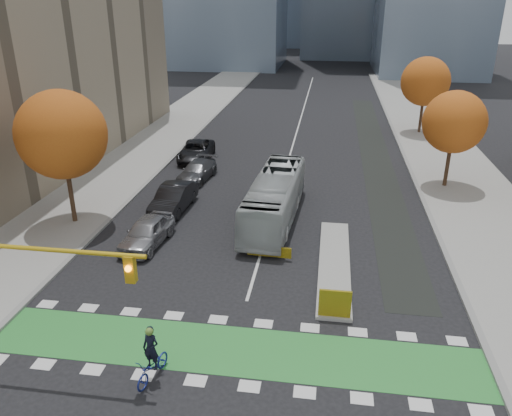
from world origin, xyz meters
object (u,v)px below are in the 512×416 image
(cyclist, at_px, (152,362))
(parked_car_d, at_px, (196,151))
(tree_east_near, at_px, (454,122))
(bus, at_px, (275,198))
(parked_car_b, at_px, (173,198))
(hazard_board, at_px, (335,303))
(parked_car_c, at_px, (197,171))
(tree_east_far, at_px, (425,82))
(tree_west, at_px, (62,135))
(parked_car_a, at_px, (147,232))

(cyclist, xyz_separation_m, parked_car_d, (-5.33, 26.40, 0.03))
(tree_east_near, height_order, bus, tree_east_near)
(tree_east_near, distance_m, parked_car_b, 20.25)
(bus, xyz_separation_m, parked_car_d, (-8.12, 11.61, -0.70))
(hazard_board, xyz_separation_m, tree_east_near, (8.00, 17.80, 4.06))
(tree_east_near, height_order, parked_car_c, tree_east_near)
(tree_east_near, xyz_separation_m, tree_east_far, (0.50, 16.00, 0.38))
(bus, bearing_deg, parked_car_c, 138.83)
(tree_west, relative_size, bus, 0.77)
(parked_car_a, relative_size, parked_car_b, 0.91)
(hazard_board, height_order, tree_west, tree_west)
(cyclist, relative_size, parked_car_b, 0.44)
(tree_west, relative_size, tree_east_near, 1.16)
(tree_west, bearing_deg, parked_car_a, -21.70)
(cyclist, distance_m, parked_car_a, 11.04)
(parked_car_d, bearing_deg, parked_car_b, -86.85)
(tree_east_far, height_order, bus, tree_east_far)
(tree_east_far, relative_size, parked_car_c, 1.60)
(tree_east_far, distance_m, parked_car_d, 24.13)
(tree_west, xyz_separation_m, tree_east_far, (24.50, 26.00, -0.38))
(tree_east_far, height_order, cyclist, tree_east_far)
(parked_car_b, bearing_deg, parked_car_a, -86.76)
(tree_east_near, bearing_deg, cyclist, -122.90)
(tree_west, height_order, parked_car_d, tree_west)
(parked_car_a, relative_size, parked_car_c, 0.96)
(parked_car_b, bearing_deg, tree_east_far, 53.91)
(hazard_board, height_order, parked_car_c, hazard_board)
(bus, bearing_deg, parked_car_b, 178.88)
(tree_east_far, height_order, parked_car_c, tree_east_far)
(hazard_board, bearing_deg, tree_east_near, 65.80)
(parked_car_b, bearing_deg, tree_east_near, 24.48)
(hazard_board, distance_m, bus, 10.79)
(tree_east_near, xyz_separation_m, parked_car_a, (-18.50, -12.19, -4.08))
(parked_car_a, bearing_deg, parked_car_b, 95.50)
(tree_east_far, distance_m, parked_car_c, 25.96)
(cyclist, relative_size, parked_car_a, 0.48)
(parked_car_c, height_order, parked_car_d, parked_car_d)
(parked_car_c, bearing_deg, parked_car_b, -82.85)
(tree_east_far, bearing_deg, parked_car_c, -138.01)
(parked_car_b, height_order, parked_car_c, parked_car_b)
(tree_west, bearing_deg, bus, 10.60)
(parked_car_c, bearing_deg, cyclist, -72.41)
(tree_east_near, distance_m, parked_car_a, 22.53)
(parked_car_a, bearing_deg, parked_car_c, 95.50)
(parked_car_b, bearing_deg, tree_west, -149.68)
(tree_east_near, distance_m, bus, 14.47)
(cyclist, distance_m, parked_car_c, 21.76)
(tree_east_far, bearing_deg, bus, -117.37)
(hazard_board, bearing_deg, parked_car_c, 122.16)
(tree_west, bearing_deg, tree_east_near, 22.62)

